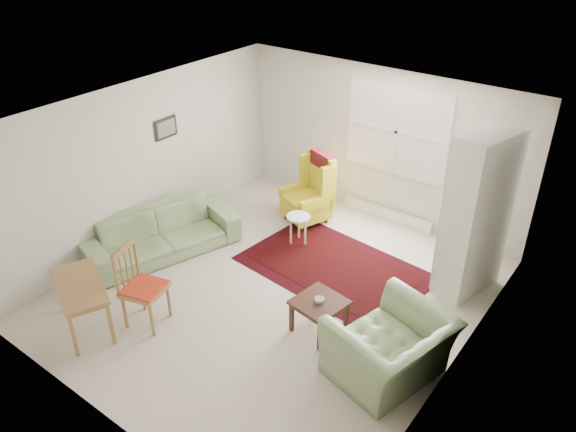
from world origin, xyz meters
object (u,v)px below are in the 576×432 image
Objects in this scene: stool at (298,229)px; cabinet at (477,215)px; sofa at (159,226)px; wingback_chair at (306,190)px; desk_chair at (144,287)px; armchair at (390,343)px; coffee_table at (319,316)px; desk at (84,306)px.

cabinet reaches higher than stool.
sofa is 4.75× the size of stool.
desk_chair is at bearing -71.83° from wingback_chair.
armchair reaches higher than coffee_table.
armchair is at bearing -75.01° from sofa.
armchair is at bearing -8.11° from coffee_table.
wingback_chair is 2.87m from cabinet.
desk_chair reaches higher than coffee_table.
armchair is 2.95m from stool.
sofa is 3.94m from armchair.
armchair reaches higher than desk.
desk_chair reaches higher than sofa.
desk is at bearing -51.04° from armchair.
desk_chair is at bearing -147.49° from coffee_table.
sofa is at bearing 26.41° from desk_chair.
armchair reaches higher than sofa.
sofa is 4.03× the size of coffee_table.
sofa is 2.22× the size of desk.
desk_chair is at bearing -120.40° from sofa.
cabinet is 2.21× the size of desk.
cabinet reaches higher than desk_chair.
armchair is at bearing -34.11° from stool.
stool is at bearing -24.37° from desk_chair.
armchair is 1.11× the size of desk_chair.
desk is (-0.98, -3.18, 0.09)m from stool.
wingback_chair is 2.75m from coffee_table.
desk is at bearing -79.83° from wingback_chair.
wingback_chair is at bearing 79.89° from desk.
coffee_table is at bearing -46.97° from stool.
wingback_chair reaches higher than sofa.
sofa is 2.41m from wingback_chair.
desk is at bearing 117.41° from desk_chair.
stool is 3.33m from desk.
sofa is at bearing 106.81° from desk.
cabinet reaches higher than sofa.
armchair is 2.22m from cabinet.
cabinet is at bearing 60.51° from coffee_table.
coffee_table is 2.43m from cabinet.
wingback_chair is at bearing 128.57° from coffee_table.
wingback_chair is 1.05× the size of desk_chair.
desk reaches higher than stool.
wingback_chair is at bearing -168.27° from cabinet.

